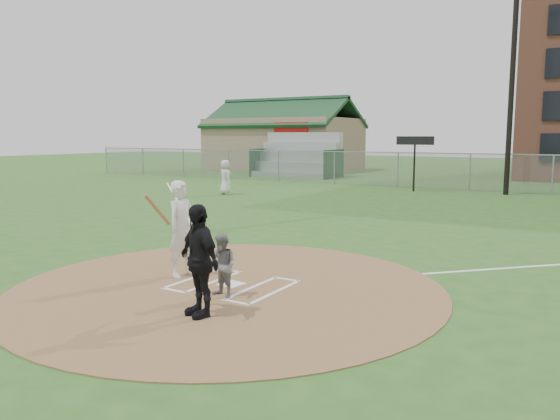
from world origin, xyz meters
The scene contains 14 objects.
ground centered at (0.00, 0.00, 0.00)m, with size 140.00×140.00×0.00m, color #2A571E.
dirt_circle centered at (0.00, 0.00, 0.01)m, with size 8.40×8.40×0.02m, color olive.
home_plate centered at (-0.01, 0.13, 0.03)m, with size 0.43×0.43×0.03m, color white.
foul_line_third centered at (-9.00, 9.00, 0.01)m, with size 0.10×24.00×0.01m, color white.
catcher centered at (0.33, -0.61, 0.60)m, with size 0.57×0.44×1.16m, color slate.
umpire centered at (0.61, -1.62, 0.94)m, with size 1.08×0.45×1.85m, color black.
ondeck_player centered at (-10.24, 13.84, 0.87)m, with size 0.85×0.55×1.74m, color silver.
batters_boxes centered at (0.00, 0.15, 0.03)m, with size 2.08×1.88×0.01m.
batter_at_plate centered at (-1.31, 0.20, 1.03)m, with size 0.66×1.08×2.01m.
outfield_fence centered at (0.00, 22.00, 1.02)m, with size 56.08×0.08×2.03m.
bleachers centered at (-13.00, 26.20, 1.59)m, with size 6.08×3.20×3.20m.
clubhouse centered at (-18.00, 32.99, 2.39)m, with size 12.20×8.71×6.23m.
light_pole centered at (2.00, 21.00, 6.61)m, with size 1.20×0.30×12.22m.
scoreboard_sign centered at (-2.50, 20.20, 2.39)m, with size 2.00×0.10×2.93m.
Camera 1 is at (6.16, -8.39, 2.95)m, focal length 35.00 mm.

